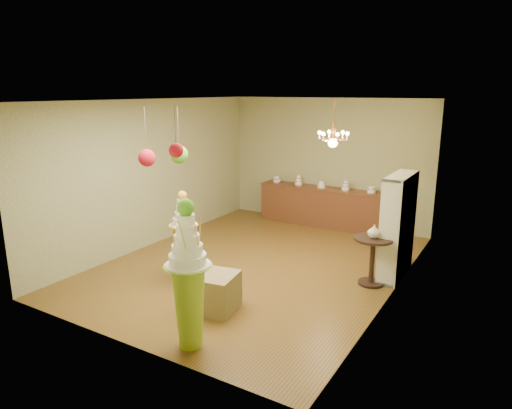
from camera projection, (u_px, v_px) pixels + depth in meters
The scene contains 17 objects.
floor at pixel (257, 264), 8.55m from camera, with size 6.50×6.50×0.00m, color brown.
ceiling at pixel (258, 100), 7.82m from camera, with size 6.50×6.50×0.00m, color silver.
wall_back at pixel (327, 162), 10.89m from camera, with size 5.00×0.04×3.00m, color #94956A.
wall_front at pixel (120, 233), 5.48m from camera, with size 5.00×0.04×3.00m, color #94956A.
wall_left at pixel (154, 173), 9.43m from camera, with size 0.04×6.50×3.00m, color #94956A.
wall_right at pixel (398, 203), 6.94m from camera, with size 0.04×6.50×3.00m, color #94956A.
pedestal_green at pixel (189, 287), 5.64m from camera, with size 0.73×0.73×1.93m.
pedestal_orange at pixel (184, 245), 7.68m from camera, with size 0.46×0.46×1.57m.
burlap_riser at pixel (215, 292), 6.70m from camera, with size 0.62×0.62×0.56m, color olive.
sideboard at pixel (321, 206), 10.91m from camera, with size 3.04×0.54×1.16m.
shelving_unit at pixel (398, 226), 7.83m from camera, with size 0.33×1.20×1.80m.
round_table at pixel (372, 254), 7.54m from camera, with size 0.74×0.74×0.82m.
vase at pixel (374, 231), 7.44m from camera, with size 0.21×0.21×0.22m, color beige.
pom_red_left at pixel (147, 158), 6.66m from camera, with size 0.25×0.25×0.92m.
pom_green_mid at pixel (179, 155), 6.41m from camera, with size 0.26×0.26×0.84m.
pom_red_right at pixel (176, 150), 5.52m from camera, with size 0.18×0.18×0.63m.
chandelier at pixel (333, 140), 8.21m from camera, with size 0.67×0.67×0.85m.
Camera 1 is at (4.09, -6.90, 3.17)m, focal length 32.00 mm.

